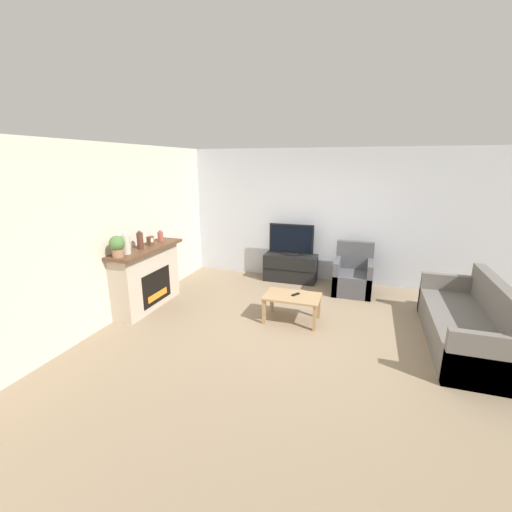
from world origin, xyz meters
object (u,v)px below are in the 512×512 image
at_px(fireplace, 147,277).
at_px(mantel_vase_centre_left, 140,240).
at_px(tv, 291,241).
at_px(armchair, 353,277).
at_px(mantel_clock, 150,241).
at_px(coffee_table, 292,299).
at_px(mantel_vase_right, 160,236).
at_px(remote, 296,294).
at_px(couch, 469,326).
at_px(mantel_vase_left, 126,244).
at_px(potted_plant, 117,245).
at_px(tv_stand, 290,268).

bearing_deg(fireplace, mantel_vase_centre_left, -81.74).
distance_m(tv, armchair, 1.42).
bearing_deg(tv, fireplace, -134.21).
bearing_deg(mantel_clock, armchair, 26.73).
height_order(mantel_clock, coffee_table, mantel_clock).
relative_size(mantel_vase_right, remote, 1.36).
xyz_separation_m(fireplace, couch, (4.90, 0.21, -0.25)).
height_order(mantel_vase_centre_left, couch, mantel_vase_centre_left).
height_order(coffee_table, remote, remote).
height_order(mantel_vase_left, potted_plant, mantel_vase_left).
xyz_separation_m(mantel_clock, remote, (2.50, 0.11, -0.70)).
bearing_deg(mantel_vase_centre_left, tv, 47.56).
height_order(mantel_vase_right, armchair, mantel_vase_right).
relative_size(mantel_vase_left, coffee_table, 0.39).
distance_m(mantel_vase_left, mantel_vase_right, 0.93).
xyz_separation_m(mantel_vase_left, mantel_vase_right, (0.00, 0.92, -0.07)).
distance_m(tv_stand, couch, 3.43).
height_order(tv, remote, tv).
height_order(mantel_vase_right, coffee_table, mantel_vase_right).
height_order(fireplace, mantel_vase_centre_left, mantel_vase_centre_left).
relative_size(mantel_vase_centre_left, mantel_vase_right, 1.48).
relative_size(mantel_vase_right, couch, 0.09).
relative_size(potted_plant, remote, 2.15).
relative_size(potted_plant, tv, 0.35).
relative_size(mantel_vase_right, coffee_table, 0.24).
distance_m(mantel_clock, tv_stand, 2.92).
bearing_deg(remote, mantel_vase_centre_left, -140.24).
bearing_deg(tv, mantel_vase_centre_left, -132.44).
height_order(mantel_vase_centre_left, potted_plant, potted_plant).
xyz_separation_m(tv, remote, (0.48, -1.83, -0.43)).
xyz_separation_m(tv, couch, (2.87, -1.88, -0.57)).
distance_m(mantel_clock, tv, 2.81).
relative_size(mantel_clock, couch, 0.07).
bearing_deg(tv, mantel_vase_left, -128.32).
distance_m(mantel_vase_centre_left, tv, 3.01).
distance_m(mantel_vase_centre_left, couch, 4.98).
distance_m(mantel_vase_right, tv, 2.61).
bearing_deg(tv_stand, mantel_vase_centre_left, -132.41).
xyz_separation_m(mantel_vase_left, tv_stand, (2.02, 2.55, -0.94)).
height_order(mantel_vase_left, armchair, mantel_vase_left).
bearing_deg(tv, potted_plant, -126.31).
relative_size(tv, remote, 6.19).
xyz_separation_m(mantel_clock, tv_stand, (2.01, 1.94, -0.86)).
relative_size(mantel_vase_left, potted_plant, 1.06).
relative_size(coffee_table, remote, 5.77).
distance_m(fireplace, armchair, 3.78).
relative_size(potted_plant, couch, 0.15).
distance_m(fireplace, potted_plant, 0.96).
xyz_separation_m(tv_stand, couch, (2.87, -1.88, 0.01)).
distance_m(mantel_vase_left, mantel_vase_centre_left, 0.35).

